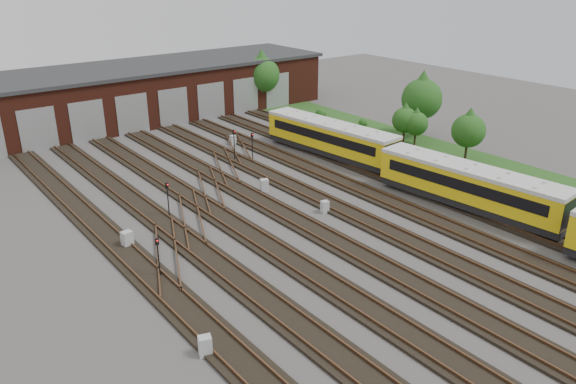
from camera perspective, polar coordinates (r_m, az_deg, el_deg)
ground at (r=39.49m, az=7.71°, el=-4.71°), size 120.00×120.00×0.00m
track_network at (r=39.70m, az=6.94°, el=-4.34°), size 30.40×70.00×0.33m
maintenance_shed at (r=70.65m, az=-16.05°, el=9.59°), size 51.00×12.50×6.35m
grass_verge at (r=58.95m, az=13.92°, el=4.13°), size 8.00×55.00×0.05m
metro_train at (r=45.23m, az=17.96°, el=0.63°), size 4.14×47.19×3.10m
signal_mast_0 at (r=34.64m, az=-13.07°, el=-6.03°), size 0.22×0.21×2.67m
signal_mast_1 at (r=42.50m, az=-12.13°, el=-0.35°), size 0.26×0.25×2.79m
signal_mast_2 at (r=54.37m, az=-3.65°, el=5.07°), size 0.23×0.21×2.62m
signal_mast_3 at (r=54.02m, az=-5.50°, el=5.17°), size 0.26×0.25×3.05m
relay_cabinet_0 at (r=28.59m, az=-8.42°, el=-15.22°), size 0.78×0.71×1.06m
relay_cabinet_1 at (r=39.31m, az=-16.02°, el=-4.64°), size 0.77×0.67×1.14m
relay_cabinet_2 at (r=42.98m, az=3.76°, el=-1.51°), size 0.64×0.57×0.95m
relay_cabinet_3 at (r=46.79m, az=-2.42°, el=0.67°), size 0.81×0.75×1.09m
relay_cabinet_4 at (r=59.38m, az=-5.61°, el=5.30°), size 0.61×0.52×0.98m
tree_0 at (r=73.66m, az=-2.68°, el=12.24°), size 4.58×4.58×7.58m
tree_1 at (r=60.09m, az=11.81°, el=7.47°), size 2.67×2.67×4.43m
tree_2 at (r=62.77m, az=13.48°, el=9.65°), size 4.36×4.36×7.23m
tree_3 at (r=59.74m, az=12.92°, el=7.06°), size 2.46×2.46×4.07m
tree_4 at (r=55.88m, az=17.91°, el=6.33°), size 3.20×3.20×5.30m
bush_0 at (r=51.23m, az=20.22°, el=1.45°), size 1.47×1.47×1.47m
bush_1 at (r=69.72m, az=3.36°, el=8.09°), size 1.30×1.30×1.30m
bush_2 at (r=66.38m, az=7.64°, el=7.09°), size 1.06×1.06×1.06m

